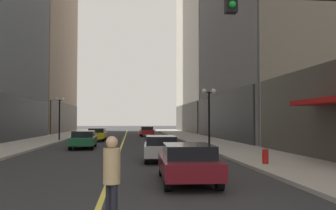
{
  "coord_description": "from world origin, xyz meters",
  "views": [
    {
      "loc": [
        0.78,
        -4.83,
        2.13
      ],
      "look_at": [
        4.07,
        27.71,
        3.5
      ],
      "focal_mm": 39.13,
      "sensor_mm": 36.0,
      "label": 1
    }
  ],
  "objects_px": {
    "traffic_light_near_right": "(316,56)",
    "street_lamp_left_far": "(60,109)",
    "car_maroon": "(188,162)",
    "pedestrian_in_tan_trench": "(112,174)",
    "street_lamp_right_mid": "(209,105)",
    "car_yellow": "(97,134)",
    "car_green": "(83,139)",
    "car_silver": "(161,147)",
    "car_red": "(147,131)",
    "fire_hydrant_right": "(265,158)"
  },
  "relations": [
    {
      "from": "car_maroon",
      "to": "street_lamp_left_far",
      "type": "bearing_deg",
      "value": 109.79
    },
    {
      "from": "car_green",
      "to": "car_yellow",
      "type": "relative_size",
      "value": 1.0
    },
    {
      "from": "street_lamp_left_far",
      "to": "car_red",
      "type": "bearing_deg",
      "value": 49.81
    },
    {
      "from": "car_silver",
      "to": "street_lamp_right_mid",
      "type": "distance_m",
      "value": 8.33
    },
    {
      "from": "car_green",
      "to": "traffic_light_near_right",
      "type": "relative_size",
      "value": 0.79
    },
    {
      "from": "fire_hydrant_right",
      "to": "street_lamp_right_mid",
      "type": "bearing_deg",
      "value": 92.93
    },
    {
      "from": "street_lamp_left_far",
      "to": "fire_hydrant_right",
      "type": "relative_size",
      "value": 5.54
    },
    {
      "from": "street_lamp_right_mid",
      "to": "fire_hydrant_right",
      "type": "bearing_deg",
      "value": -87.07
    },
    {
      "from": "street_lamp_right_mid",
      "to": "pedestrian_in_tan_trench",
      "type": "bearing_deg",
      "value": -107.78
    },
    {
      "from": "car_yellow",
      "to": "street_lamp_right_mid",
      "type": "relative_size",
      "value": 1.01
    },
    {
      "from": "car_yellow",
      "to": "traffic_light_near_right",
      "type": "xyz_separation_m",
      "value": [
        8.06,
        -29.74,
        3.02
      ]
    },
    {
      "from": "pedestrian_in_tan_trench",
      "to": "fire_hydrant_right",
      "type": "xyz_separation_m",
      "value": [
        6.49,
        8.93,
        -0.67
      ]
    },
    {
      "from": "pedestrian_in_tan_trench",
      "to": "traffic_light_near_right",
      "type": "relative_size",
      "value": 0.32
    },
    {
      "from": "street_lamp_left_far",
      "to": "pedestrian_in_tan_trench",
      "type": "bearing_deg",
      "value": -77.39
    },
    {
      "from": "street_lamp_left_far",
      "to": "street_lamp_right_mid",
      "type": "height_order",
      "value": "same"
    },
    {
      "from": "car_yellow",
      "to": "pedestrian_in_tan_trench",
      "type": "bearing_deg",
      "value": -84.27
    },
    {
      "from": "car_green",
      "to": "pedestrian_in_tan_trench",
      "type": "distance_m",
      "value": 21.11
    },
    {
      "from": "car_maroon",
      "to": "car_red",
      "type": "distance_m",
      "value": 36.27
    },
    {
      "from": "pedestrian_in_tan_trench",
      "to": "fire_hydrant_right",
      "type": "bearing_deg",
      "value": 53.98
    },
    {
      "from": "street_lamp_left_far",
      "to": "street_lamp_right_mid",
      "type": "relative_size",
      "value": 1.0
    },
    {
      "from": "car_green",
      "to": "pedestrian_in_tan_trench",
      "type": "height_order",
      "value": "pedestrian_in_tan_trench"
    },
    {
      "from": "traffic_light_near_right",
      "to": "street_lamp_right_mid",
      "type": "relative_size",
      "value": 1.28
    },
    {
      "from": "car_silver",
      "to": "car_yellow",
      "type": "bearing_deg",
      "value": 104.76
    },
    {
      "from": "pedestrian_in_tan_trench",
      "to": "street_lamp_right_mid",
      "type": "xyz_separation_m",
      "value": [
        5.99,
        18.7,
        2.19
      ]
    },
    {
      "from": "traffic_light_near_right",
      "to": "street_lamp_left_far",
      "type": "relative_size",
      "value": 1.28
    },
    {
      "from": "car_maroon",
      "to": "pedestrian_in_tan_trench",
      "type": "distance_m",
      "value": 5.61
    },
    {
      "from": "street_lamp_right_mid",
      "to": "car_yellow",
      "type": "bearing_deg",
      "value": 126.43
    },
    {
      "from": "car_maroon",
      "to": "car_yellow",
      "type": "distance_m",
      "value": 26.49
    },
    {
      "from": "car_yellow",
      "to": "car_red",
      "type": "height_order",
      "value": "same"
    },
    {
      "from": "car_green",
      "to": "street_lamp_right_mid",
      "type": "distance_m",
      "value": 9.78
    },
    {
      "from": "car_maroon",
      "to": "pedestrian_in_tan_trench",
      "type": "height_order",
      "value": "pedestrian_in_tan_trench"
    },
    {
      "from": "car_maroon",
      "to": "traffic_light_near_right",
      "type": "distance_m",
      "value": 5.53
    },
    {
      "from": "fire_hydrant_right",
      "to": "car_maroon",
      "type": "bearing_deg",
      "value": -137.53
    },
    {
      "from": "car_maroon",
      "to": "traffic_light_near_right",
      "type": "relative_size",
      "value": 0.78
    },
    {
      "from": "car_green",
      "to": "fire_hydrant_right",
      "type": "xyz_separation_m",
      "value": [
        9.69,
        -11.93,
        -0.32
      ]
    },
    {
      "from": "car_silver",
      "to": "pedestrian_in_tan_trench",
      "type": "height_order",
      "value": "pedestrian_in_tan_trench"
    },
    {
      "from": "car_red",
      "to": "fire_hydrant_right",
      "type": "xyz_separation_m",
      "value": [
        4.05,
        -32.43,
        -0.32
      ]
    },
    {
      "from": "car_maroon",
      "to": "car_green",
      "type": "distance_m",
      "value": 16.69
    },
    {
      "from": "car_green",
      "to": "street_lamp_left_far",
      "type": "relative_size",
      "value": 1.01
    },
    {
      "from": "car_yellow",
      "to": "car_green",
      "type": "bearing_deg",
      "value": -90.48
    },
    {
      "from": "car_green",
      "to": "car_yellow",
      "type": "bearing_deg",
      "value": 89.52
    },
    {
      "from": "street_lamp_left_far",
      "to": "street_lamp_right_mid",
      "type": "xyz_separation_m",
      "value": [
        12.8,
        -11.72,
        0.0
      ]
    },
    {
      "from": "traffic_light_near_right",
      "to": "pedestrian_in_tan_trench",
      "type": "bearing_deg",
      "value": -165.34
    },
    {
      "from": "pedestrian_in_tan_trench",
      "to": "fire_hydrant_right",
      "type": "height_order",
      "value": "pedestrian_in_tan_trench"
    },
    {
      "from": "pedestrian_in_tan_trench",
      "to": "street_lamp_right_mid",
      "type": "relative_size",
      "value": 0.41
    },
    {
      "from": "car_maroon",
      "to": "pedestrian_in_tan_trench",
      "type": "xyz_separation_m",
      "value": [
        -2.3,
        -5.1,
        0.35
      ]
    },
    {
      "from": "car_green",
      "to": "street_lamp_right_mid",
      "type": "xyz_separation_m",
      "value": [
        9.19,
        -2.16,
        2.54
      ]
    },
    {
      "from": "car_yellow",
      "to": "street_lamp_left_far",
      "type": "height_order",
      "value": "street_lamp_left_far"
    },
    {
      "from": "car_green",
      "to": "car_red",
      "type": "relative_size",
      "value": 1.01
    },
    {
      "from": "pedestrian_in_tan_trench",
      "to": "street_lamp_left_far",
      "type": "bearing_deg",
      "value": 102.61
    }
  ]
}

